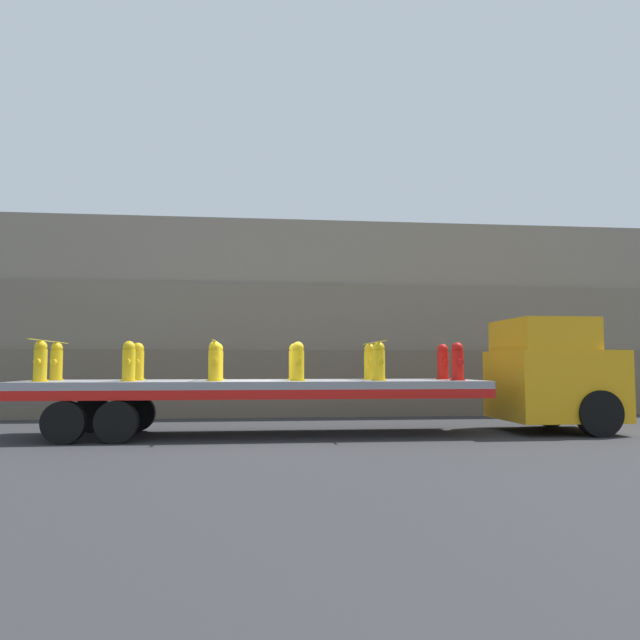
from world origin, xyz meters
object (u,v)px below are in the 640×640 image
at_px(fire_hydrant_yellow_near_4, 379,362).
at_px(fire_hydrant_yellow_near_1, 129,362).
at_px(fire_hydrant_yellow_far_3, 294,362).
at_px(fire_hydrant_red_far_5, 443,362).
at_px(fire_hydrant_yellow_far_4, 370,362).
at_px(flatbed_trailer, 232,390).
at_px(truck_cab, 556,375).
at_px(fire_hydrant_yellow_far_0, 56,362).
at_px(fire_hydrant_yellow_far_2, 217,362).
at_px(fire_hydrant_red_near_5, 457,362).
at_px(fire_hydrant_yellow_near_2, 215,362).
at_px(fire_hydrant_yellow_far_1, 138,362).
at_px(fire_hydrant_yellow_near_3, 298,362).
at_px(fire_hydrant_yellow_near_0, 40,362).

bearing_deg(fire_hydrant_yellow_near_4, fire_hydrant_yellow_near_1, 180.00).
bearing_deg(fire_hydrant_yellow_far_3, fire_hydrant_red_far_5, 0.00).
bearing_deg(fire_hydrant_yellow_far_4, flatbed_trailer, -170.55).
relative_size(truck_cab, fire_hydrant_yellow_far_0, 3.09).
distance_m(flatbed_trailer, fire_hydrant_red_far_5, 5.13).
relative_size(truck_cab, fire_hydrant_yellow_far_3, 3.09).
bearing_deg(fire_hydrant_yellow_far_3, fire_hydrant_yellow_far_2, 180.00).
bearing_deg(fire_hydrant_yellow_far_2, fire_hydrant_red_near_5, -11.30).
relative_size(fire_hydrant_yellow_near_1, fire_hydrant_yellow_far_4, 1.00).
distance_m(fire_hydrant_yellow_near_2, fire_hydrant_yellow_near_4, 3.61).
relative_size(flatbed_trailer, fire_hydrant_yellow_far_3, 11.90).
bearing_deg(fire_hydrant_yellow_near_1, fire_hydrant_red_near_5, 0.00).
bearing_deg(fire_hydrant_yellow_far_1, fire_hydrant_red_near_5, -8.53).
bearing_deg(fire_hydrant_yellow_near_2, fire_hydrant_yellow_near_3, 0.00).
bearing_deg(flatbed_trailer, fire_hydrant_yellow_near_1, -165.96).
xyz_separation_m(fire_hydrant_yellow_near_2, fire_hydrant_yellow_near_4, (3.61, 0.00, 0.00)).
height_order(fire_hydrant_yellow_far_1, fire_hydrant_yellow_near_3, same).
xyz_separation_m(flatbed_trailer, fire_hydrant_yellow_far_3, (1.45, 0.54, 0.63)).
relative_size(fire_hydrant_yellow_far_4, fire_hydrant_red_near_5, 1.00).
relative_size(fire_hydrant_yellow_near_3, fire_hydrant_yellow_near_4, 1.00).
xyz_separation_m(fire_hydrant_yellow_near_1, fire_hydrant_yellow_far_3, (3.61, 1.08, 0.00)).
bearing_deg(fire_hydrant_red_far_5, flatbed_trailer, -173.89).
distance_m(truck_cab, flatbed_trailer, 7.67).
height_order(fire_hydrant_yellow_far_2, fire_hydrant_yellow_near_3, same).
xyz_separation_m(fire_hydrant_yellow_far_3, fire_hydrant_yellow_far_4, (1.81, 0.00, 0.00)).
height_order(fire_hydrant_yellow_far_2, fire_hydrant_yellow_far_3, same).
relative_size(fire_hydrant_yellow_near_0, fire_hydrant_red_far_5, 1.00).
xyz_separation_m(truck_cab, fire_hydrant_yellow_near_2, (-8.02, -0.54, 0.30)).
relative_size(fire_hydrant_yellow_near_0, fire_hydrant_yellow_near_2, 1.00).
height_order(fire_hydrant_yellow_near_0, fire_hydrant_yellow_far_1, same).
relative_size(fire_hydrant_yellow_far_1, fire_hydrant_yellow_far_3, 1.00).
bearing_deg(fire_hydrant_yellow_far_0, fire_hydrant_yellow_near_4, -8.53).
bearing_deg(fire_hydrant_yellow_far_4, truck_cab, -7.01).
bearing_deg(fire_hydrant_yellow_far_0, fire_hydrant_yellow_far_1, 0.00).
relative_size(fire_hydrant_yellow_near_1, fire_hydrant_yellow_near_4, 1.00).
xyz_separation_m(fire_hydrant_yellow_near_1, fire_hydrant_red_far_5, (7.23, 1.08, 0.00)).
bearing_deg(fire_hydrant_yellow_far_1, fire_hydrant_red_far_5, 0.00).
bearing_deg(fire_hydrant_yellow_near_4, fire_hydrant_red_far_5, 30.95).
relative_size(fire_hydrant_yellow_far_0, fire_hydrant_yellow_far_2, 1.00).
bearing_deg(flatbed_trailer, fire_hydrant_red_near_5, -6.11).
bearing_deg(truck_cab, fire_hydrant_yellow_far_4, 172.99).
bearing_deg(fire_hydrant_yellow_far_2, fire_hydrant_yellow_near_1, -149.05).
bearing_deg(fire_hydrant_yellow_near_4, fire_hydrant_yellow_far_3, 149.05).
distance_m(flatbed_trailer, fire_hydrant_yellow_far_4, 3.36).
distance_m(fire_hydrant_yellow_near_1, fire_hydrant_yellow_far_2, 2.11).
bearing_deg(flatbed_trailer, fire_hydrant_red_far_5, 6.11).
bearing_deg(fire_hydrant_yellow_far_0, fire_hydrant_yellow_far_3, 0.00).
relative_size(fire_hydrant_yellow_far_1, fire_hydrant_yellow_near_4, 1.00).
relative_size(fire_hydrant_yellow_near_2, fire_hydrant_yellow_far_2, 1.00).
bearing_deg(fire_hydrant_yellow_near_2, truck_cab, 3.86).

